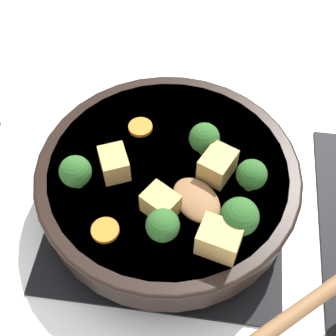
{
  "coord_description": "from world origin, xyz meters",
  "views": [
    {
      "loc": [
        0.34,
        0.05,
        0.55
      ],
      "look_at": [
        0.0,
        0.0,
        0.08
      ],
      "focal_mm": 50.0,
      "sensor_mm": 36.0,
      "label": 1
    }
  ],
  "objects": [
    {
      "name": "carrot_slice_orange_thin",
      "position": [
        -0.06,
        -0.04,
        0.08
      ],
      "size": [
        0.03,
        0.03,
        0.01
      ],
      "primitive_type": "cylinder",
      "color": "orange",
      "rests_on": "skillet_pan"
    },
    {
      "name": "wooden_spoon",
      "position": [
        0.12,
        0.1,
        0.09
      ],
      "size": [
        0.26,
        0.25,
        0.02
      ],
      "color": "brown",
      "rests_on": "skillet_pan"
    },
    {
      "name": "broccoli_floret_near_spoon",
      "position": [
        -0.03,
        0.04,
        0.11
      ],
      "size": [
        0.04,
        0.04,
        0.05
      ],
      "color": "#709956",
      "rests_on": "skillet_pan"
    },
    {
      "name": "skillet_pan",
      "position": [
        0.0,
        -0.0,
        0.06
      ],
      "size": [
        0.33,
        0.43,
        0.06
      ],
      "color": "black",
      "rests_on": "front_burner_grate"
    },
    {
      "name": "front_burner_grate",
      "position": [
        0.0,
        0.0,
        0.01
      ],
      "size": [
        0.31,
        0.31,
        0.03
      ],
      "color": "black",
      "rests_on": "ground_plane"
    },
    {
      "name": "broccoli_floret_east_rim",
      "position": [
        0.04,
        -0.1,
        0.11
      ],
      "size": [
        0.04,
        0.04,
        0.05
      ],
      "color": "#709956",
      "rests_on": "skillet_pan"
    },
    {
      "name": "broccoli_floret_center_top",
      "position": [
        0.01,
        0.1,
        0.11
      ],
      "size": [
        0.04,
        0.04,
        0.04
      ],
      "color": "#709956",
      "rests_on": "skillet_pan"
    },
    {
      "name": "broccoli_floret_north_edge",
      "position": [
        0.1,
        0.01,
        0.11
      ],
      "size": [
        0.04,
        0.04,
        0.04
      ],
      "color": "#709956",
      "rests_on": "skillet_pan"
    },
    {
      "name": "tofu_cube_center_large",
      "position": [
        0.01,
        -0.06,
        0.1
      ],
      "size": [
        0.05,
        0.04,
        0.03
      ],
      "primitive_type": "cube",
      "rotation": [
        0.0,
        0.0,
        0.43
      ],
      "color": "tan",
      "rests_on": "skillet_pan"
    },
    {
      "name": "carrot_slice_near_center",
      "position": [
        0.1,
        -0.06,
        0.08
      ],
      "size": [
        0.03,
        0.03,
        0.01
      ],
      "primitive_type": "cylinder",
      "color": "orange",
      "rests_on": "skillet_pan"
    },
    {
      "name": "tofu_cube_west_chunk",
      "position": [
        0.0,
        0.06,
        0.1
      ],
      "size": [
        0.05,
        0.05,
        0.03
      ],
      "primitive_type": "cube",
      "rotation": [
        0.0,
        0.0,
        5.85
      ],
      "color": "tan",
      "rests_on": "skillet_pan"
    },
    {
      "name": "tofu_cube_near_handle",
      "position": [
        0.1,
        0.07,
        0.1
      ],
      "size": [
        0.05,
        0.05,
        0.04
      ],
      "primitive_type": "cube",
      "rotation": [
        0.0,
        0.0,
        4.46
      ],
      "color": "tan",
      "rests_on": "skillet_pan"
    },
    {
      "name": "ground_plane",
      "position": [
        0.0,
        0.0,
        0.0
      ],
      "size": [
        2.4,
        2.4,
        0.0
      ],
      "primitive_type": "plane",
      "color": "white"
    },
    {
      "name": "tofu_cube_east_chunk",
      "position": [
        0.06,
        -0.0,
        0.1
      ],
      "size": [
        0.05,
        0.05,
        0.03
      ],
      "primitive_type": "cube",
      "rotation": [
        0.0,
        0.0,
        1.02
      ],
      "color": "tan",
      "rests_on": "skillet_pan"
    },
    {
      "name": "broccoli_floret_west_rim",
      "position": [
        0.07,
        0.09,
        0.11
      ],
      "size": [
        0.04,
        0.04,
        0.05
      ],
      "color": "#709956",
      "rests_on": "skillet_pan"
    }
  ]
}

